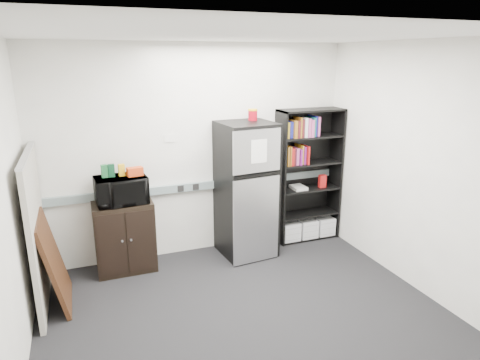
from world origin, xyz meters
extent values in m
plane|color=black|center=(0.00, 0.00, 0.00)|extent=(4.00, 4.00, 0.00)
cube|color=white|center=(0.00, 1.75, 1.35)|extent=(4.00, 0.02, 2.70)
cube|color=white|center=(2.00, 0.00, 1.35)|extent=(0.02, 3.50, 2.70)
cube|color=white|center=(-2.00, 0.00, 1.35)|extent=(0.02, 3.50, 2.70)
cube|color=white|center=(0.00, 0.00, 2.70)|extent=(4.00, 3.50, 0.02)
cube|color=gray|center=(0.00, 1.72, 0.90)|extent=(3.92, 0.05, 0.10)
cube|color=white|center=(-0.35, 1.74, 1.55)|extent=(0.14, 0.00, 0.10)
cube|color=black|center=(1.09, 1.56, 0.93)|extent=(0.02, 0.34, 1.85)
cube|color=black|center=(1.97, 1.56, 0.93)|extent=(0.02, 0.34, 1.85)
cube|color=black|center=(1.53, 1.72, 0.93)|extent=(0.90, 0.02, 1.85)
cube|color=black|center=(1.53, 1.56, 1.84)|extent=(0.90, 0.34, 0.02)
cube|color=black|center=(1.53, 1.56, 0.02)|extent=(0.85, 0.32, 0.03)
cube|color=black|center=(1.53, 1.56, 0.37)|extent=(0.85, 0.32, 0.03)
cube|color=black|center=(1.53, 1.56, 0.74)|extent=(0.85, 0.32, 0.02)
cube|color=black|center=(1.53, 1.56, 1.11)|extent=(0.85, 0.32, 0.02)
cube|color=black|center=(1.53, 1.56, 1.48)|extent=(0.85, 0.32, 0.02)
cube|color=silver|center=(1.25, 1.55, 0.16)|extent=(0.25, 0.30, 0.25)
cube|color=silver|center=(1.53, 1.55, 0.16)|extent=(0.25, 0.30, 0.25)
cube|color=silver|center=(1.81, 1.55, 0.16)|extent=(0.25, 0.30, 0.25)
cube|color=gray|center=(-1.90, 1.08, 0.80)|extent=(0.05, 1.30, 1.60)
cube|color=#B2B2B7|center=(-1.90, 1.08, 1.61)|extent=(0.06, 1.30, 0.02)
cube|color=black|center=(-1.00, 1.50, 0.43)|extent=(0.69, 0.43, 0.87)
cube|color=black|center=(-1.17, 1.28, 0.43)|extent=(0.32, 0.01, 0.76)
cube|color=black|center=(-0.84, 1.28, 0.43)|extent=(0.32, 0.01, 0.76)
cylinder|color=#B2B2B7|center=(-1.05, 1.27, 0.48)|extent=(0.02, 0.02, 0.02)
cylinder|color=#B2B2B7|center=(-0.95, 1.27, 0.48)|extent=(0.02, 0.02, 0.02)
imported|color=black|center=(-1.00, 1.48, 1.03)|extent=(0.61, 0.44, 0.32)
cube|color=#19572B|center=(-1.17, 1.52, 1.26)|extent=(0.08, 0.06, 0.15)
cube|color=#0C351E|center=(-1.09, 1.52, 1.26)|extent=(0.07, 0.05, 0.15)
cube|color=gold|center=(-0.98, 1.52, 1.26)|extent=(0.08, 0.06, 0.14)
cube|color=#BD3A12|center=(-0.83, 1.47, 1.24)|extent=(0.19, 0.12, 0.10)
cube|color=black|center=(0.55, 1.43, 0.86)|extent=(0.71, 0.71, 1.72)
cube|color=#B8B9BD|center=(0.55, 1.09, 1.45)|extent=(0.63, 0.08, 0.52)
cube|color=#B8B9BD|center=(0.55, 1.09, 0.57)|extent=(0.63, 0.08, 1.10)
cube|color=black|center=(0.55, 1.08, 1.16)|extent=(0.63, 0.06, 0.03)
cube|color=white|center=(0.57, 1.08, 1.45)|extent=(0.21, 0.02, 0.28)
cube|color=black|center=(0.55, 1.43, 1.73)|extent=(0.71, 0.71, 0.02)
cylinder|color=#9B0715|center=(0.68, 1.55, 1.82)|extent=(0.12, 0.12, 0.14)
cylinder|color=gold|center=(0.68, 1.55, 1.90)|extent=(0.12, 0.12, 0.02)
cube|color=#311D0D|center=(-1.77, 0.98, 0.50)|extent=(0.25, 0.77, 0.98)
cube|color=beige|center=(-1.75, 0.98, 0.50)|extent=(0.18, 0.65, 0.82)
camera|label=1|loc=(-1.40, -3.45, 2.53)|focal=32.00mm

